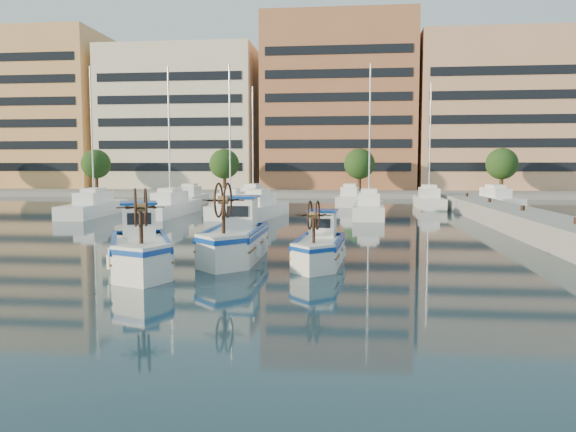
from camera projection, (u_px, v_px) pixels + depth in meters
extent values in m
plane|color=#1B3946|center=(276.00, 268.00, 21.06)|extent=(300.00, 300.00, 0.00)
cube|color=gray|center=(560.00, 232.00, 27.52)|extent=(3.00, 60.00, 1.20)
cube|color=gray|center=(332.00, 189.00, 87.38)|extent=(180.00, 40.00, 0.60)
cube|color=#E3A360|center=(31.00, 112.00, 89.52)|extent=(24.00, 14.00, 24.00)
cube|color=black|center=(4.00, 107.00, 82.59)|extent=(22.08, 0.12, 21.60)
cube|color=beige|center=(183.00, 120.00, 86.95)|extent=(23.00, 14.00, 21.00)
cube|color=black|center=(169.00, 116.00, 80.01)|extent=(21.16, 0.12, 18.90)
cube|color=#AE6943|center=(339.00, 105.00, 84.17)|extent=(22.00, 14.00, 25.00)
cube|color=black|center=(338.00, 99.00, 77.24)|extent=(20.24, 0.12, 22.50)
cube|color=tan|center=(497.00, 113.00, 81.82)|extent=(23.00, 14.00, 22.00)
cube|color=black|center=(510.00, 108.00, 74.88)|extent=(21.16, 0.12, 19.80)
cylinder|color=#3F2B19|center=(97.00, 184.00, 77.37)|extent=(0.50, 0.50, 3.00)
sphere|color=#264A1A|center=(96.00, 164.00, 77.13)|extent=(4.00, 4.00, 4.00)
cylinder|color=#3F2B19|center=(224.00, 184.00, 75.42)|extent=(0.50, 0.50, 3.00)
sphere|color=#264A1A|center=(224.00, 164.00, 75.19)|extent=(4.00, 4.00, 4.00)
cylinder|color=#3F2B19|center=(359.00, 184.00, 73.47)|extent=(0.50, 0.50, 3.00)
sphere|color=#264A1A|center=(359.00, 164.00, 73.24)|extent=(4.00, 4.00, 4.00)
cylinder|color=#3F2B19|center=(501.00, 185.00, 71.52)|extent=(0.50, 0.50, 3.00)
sphere|color=#264A1A|center=(502.00, 164.00, 71.29)|extent=(4.00, 4.00, 4.00)
cube|color=white|center=(94.00, 209.00, 43.93)|extent=(3.00, 10.09, 1.00)
cylinder|color=silver|center=(92.00, 138.00, 43.45)|extent=(0.12, 0.12, 11.00)
cube|color=white|center=(170.00, 209.00, 44.26)|extent=(2.20, 10.27, 1.00)
cylinder|color=silver|center=(169.00, 139.00, 43.78)|extent=(0.12, 0.12, 11.00)
cube|color=white|center=(230.00, 210.00, 43.09)|extent=(2.27, 8.15, 1.00)
cylinder|color=silver|center=(230.00, 138.00, 42.61)|extent=(0.12, 0.12, 11.00)
cube|color=white|center=(258.00, 211.00, 41.82)|extent=(3.59, 9.89, 1.00)
cube|color=white|center=(369.00, 210.00, 42.91)|extent=(2.56, 9.36, 1.00)
cylinder|color=silver|center=(370.00, 138.00, 42.43)|extent=(0.12, 0.12, 11.00)
cube|color=white|center=(190.00, 200.00, 55.76)|extent=(2.77, 8.67, 1.00)
cube|color=white|center=(253.00, 201.00, 54.91)|extent=(3.36, 8.27, 1.00)
cylinder|color=silver|center=(253.00, 144.00, 54.43)|extent=(0.12, 0.12, 11.00)
cube|color=white|center=(350.00, 200.00, 55.52)|extent=(2.80, 7.25, 1.00)
cube|color=white|center=(429.00, 202.00, 52.43)|extent=(2.45, 8.85, 1.00)
cylinder|color=silver|center=(430.00, 143.00, 51.95)|extent=(0.12, 0.12, 11.00)
cube|color=white|center=(495.00, 202.00, 52.71)|extent=(3.51, 8.39, 1.00)
cube|color=white|center=(140.00, 255.00, 20.49)|extent=(3.57, 5.00, 1.15)
cube|color=#0B3796|center=(140.00, 243.00, 20.45)|extent=(3.68, 5.15, 0.17)
cube|color=#1A84CD|center=(140.00, 245.00, 20.46)|extent=(3.00, 4.41, 0.07)
cube|color=white|center=(139.00, 220.00, 21.64)|extent=(1.65, 1.77, 1.20)
cube|color=#0B3796|center=(138.00, 203.00, 21.58)|extent=(1.87, 1.99, 0.09)
cylinder|color=#331E14|center=(141.00, 228.00, 18.50)|extent=(0.13, 0.13, 1.27)
cylinder|color=brown|center=(141.00, 207.00, 18.44)|extent=(0.44, 0.42, 0.31)
torus|color=#331E14|center=(135.00, 207.00, 18.40)|extent=(0.56, 1.21, 1.28)
torus|color=#331E14|center=(146.00, 207.00, 18.49)|extent=(0.56, 1.21, 1.28)
cube|color=white|center=(235.00, 245.00, 23.02)|extent=(2.05, 4.78, 1.19)
cube|color=#0B3796|center=(235.00, 234.00, 22.98)|extent=(2.11, 4.92, 0.18)
cube|color=#1A84CD|center=(235.00, 236.00, 22.99)|extent=(1.60, 4.30, 0.07)
cube|color=white|center=(241.00, 213.00, 24.26)|extent=(1.25, 1.48, 1.25)
cube|color=#0B3796|center=(241.00, 197.00, 24.20)|extent=(1.42, 1.65, 0.09)
cylinder|color=#331E14|center=(223.00, 219.00, 20.88)|extent=(0.14, 0.14, 1.32)
cylinder|color=brown|center=(223.00, 200.00, 20.82)|extent=(0.36, 0.32, 0.32)
torus|color=#331E14|center=(219.00, 200.00, 20.84)|extent=(0.08, 1.33, 1.33)
torus|color=#331E14|center=(228.00, 200.00, 20.80)|extent=(0.08, 1.33, 1.33)
cube|color=white|center=(319.00, 252.00, 21.84)|extent=(1.92, 3.96, 0.96)
cube|color=#0B3796|center=(319.00, 243.00, 21.81)|extent=(1.98, 4.08, 0.15)
cube|color=#1A84CD|center=(319.00, 244.00, 21.82)|extent=(1.53, 3.55, 0.06)
cube|color=white|center=(323.00, 224.00, 22.84)|extent=(1.09, 1.26, 1.01)
cube|color=#0B3796|center=(323.00, 211.00, 22.79)|extent=(1.24, 1.41, 0.07)
cylinder|color=#331E14|center=(314.00, 231.00, 20.14)|extent=(0.11, 0.11, 1.06)
cylinder|color=brown|center=(314.00, 215.00, 20.09)|extent=(0.31, 0.28, 0.26)
torus|color=#331E14|center=(310.00, 215.00, 20.11)|extent=(0.14, 1.07, 1.07)
torus|color=#331E14|center=(318.00, 215.00, 20.06)|extent=(0.14, 1.07, 1.07)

